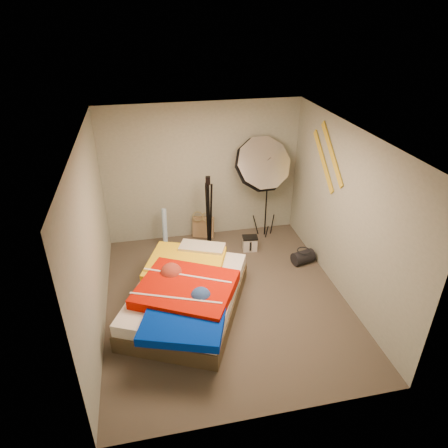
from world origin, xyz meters
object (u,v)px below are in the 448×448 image
object	(u,v)px
duffel_bag	(303,257)
bed	(187,294)
camera_tripod	(208,209)
camera_case	(250,244)
photo_umbrella	(262,165)
tote_bag	(203,227)
wrapping_roll	(165,229)

from	to	relation	value
duffel_bag	bed	distance (m)	2.24
duffel_bag	camera_tripod	size ratio (longest dim) A/B	0.26
camera_case	bed	world-z (taller)	bed
camera_case	duffel_bag	world-z (taller)	camera_case
bed	photo_umbrella	bearing A→B (deg)	47.98
photo_umbrella	camera_tripod	size ratio (longest dim) A/B	1.46
duffel_bag	camera_tripod	world-z (taller)	camera_tripod
bed	photo_umbrella	distance (m)	2.62
tote_bag	camera_tripod	distance (m)	0.78
bed	camera_tripod	xyz separation A→B (m)	(0.59, 1.55, 0.52)
camera_case	camera_tripod	xyz separation A→B (m)	(-0.71, 0.16, 0.68)
duffel_bag	photo_umbrella	xyz separation A→B (m)	(-0.52, 0.93, 1.36)
camera_case	camera_tripod	bearing A→B (deg)	174.37
camera_case	camera_tripod	size ratio (longest dim) A/B	0.18
duffel_bag	photo_umbrella	bearing A→B (deg)	104.48
tote_bag	camera_case	size ratio (longest dim) A/B	1.60
bed	camera_tripod	size ratio (longest dim) A/B	1.76
wrapping_roll	camera_case	distance (m)	1.54
camera_case	bed	distance (m)	1.91
tote_bag	camera_case	world-z (taller)	tote_bag
duffel_bag	bed	bearing A→B (deg)	-173.55
tote_bag	wrapping_roll	size ratio (longest dim) A/B	0.53
tote_bag	bed	world-z (taller)	bed
camera_case	camera_tripod	world-z (taller)	camera_tripod
tote_bag	wrapping_roll	distance (m)	0.79
duffel_bag	bed	xyz separation A→B (m)	(-2.08, -0.81, 0.18)
duffel_bag	photo_umbrella	world-z (taller)	photo_umbrella
tote_bag	bed	size ratio (longest dim) A/B	0.16
wrapping_roll	camera_tripod	bearing A→B (deg)	-17.40
camera_case	wrapping_roll	bearing A→B (deg)	171.95
tote_bag	bed	distance (m)	2.12
wrapping_roll	camera_case	bearing A→B (deg)	-15.18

